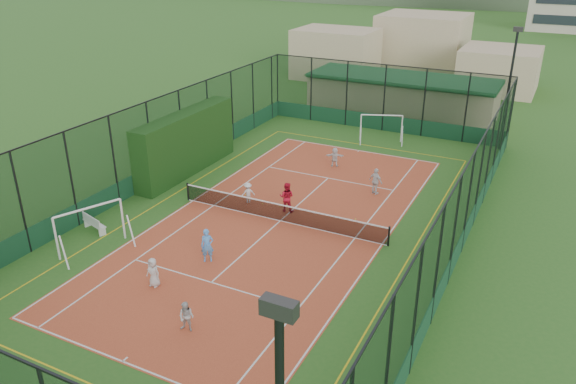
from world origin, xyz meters
name	(u,v)px	position (x,y,z in m)	size (l,w,h in m)	color
ground	(280,221)	(0.00, 0.00, 0.00)	(300.00, 300.00, 0.00)	#2C6021
court_slab	(280,221)	(0.00, 0.00, 0.01)	(11.17, 23.97, 0.01)	#A23D24
tennis_net	(280,212)	(0.00, 0.00, 0.53)	(11.67, 0.12, 1.06)	black
perimeter_fence	(280,177)	(0.00, 0.00, 2.50)	(18.12, 34.12, 5.00)	black
floodlight_ne	(508,91)	(8.60, 16.60, 4.12)	(0.60, 0.26, 8.25)	black
clubhouse	(402,95)	(0.00, 22.00, 1.57)	(15.20, 7.20, 3.15)	tan
hedge_left	(186,143)	(-8.30, 3.47, 1.90)	(1.30, 8.67, 3.79)	black
white_bench	(94,223)	(-7.80, -5.09, 0.46)	(1.64, 0.45, 0.92)	white
futsal_goal_near	(91,229)	(-6.60, -6.45, 1.05)	(0.95, 3.27, 2.11)	white
futsal_goal_far	(381,128)	(0.68, 14.49, 0.97)	(3.01, 0.87, 1.94)	white
child_near_left	(153,272)	(-2.01, -7.65, 0.66)	(0.63, 0.41, 1.30)	silver
child_near_mid	(207,245)	(-1.11, -4.97, 0.80)	(0.58, 0.38, 1.58)	#549BEE
child_near_right	(186,317)	(1.00, -9.48, 0.62)	(0.60, 0.46, 1.23)	silver
child_far_left	(248,193)	(-2.61, 1.20, 0.60)	(0.76, 0.44, 1.18)	silver
child_far_right	(376,181)	(3.30, 5.46, 0.79)	(0.91, 0.38, 1.55)	white
child_far_back	(335,157)	(-0.41, 8.42, 0.64)	(1.16, 0.37, 1.26)	white
coach	(287,197)	(-0.23, 1.20, 0.83)	(0.80, 0.62, 1.64)	red
tennis_balls	(285,206)	(-0.59, 1.67, 0.04)	(6.76, 0.70, 0.07)	#CCE033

